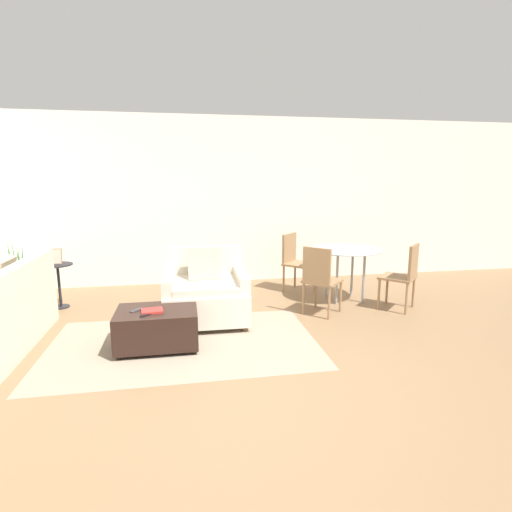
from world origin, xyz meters
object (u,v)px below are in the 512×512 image
(book_stack, at_px, (152,311))
(tv_remote_primary, at_px, (146,315))
(armchair, at_px, (205,293))
(dining_table, at_px, (346,255))
(ottoman, at_px, (157,327))
(tv_remote_secondary, at_px, (136,310))
(potted_plant, at_px, (20,293))
(dining_chair_far_left, at_px, (295,258))
(dining_chair_near_left, at_px, (320,276))
(dining_chair_near_right, at_px, (405,272))
(side_table, at_px, (59,278))
(picture_frame, at_px, (56,257))

(book_stack, height_order, tv_remote_primary, book_stack)
(armchair, bearing_deg, dining_table, 15.04)
(armchair, xyz_separation_m, ottoman, (-0.54, -0.70, -0.13))
(tv_remote_secondary, distance_m, potted_plant, 2.28)
(dining_chair_far_left, bearing_deg, book_stack, -136.95)
(ottoman, relative_size, tv_remote_secondary, 5.99)
(dining_chair_near_left, distance_m, dining_chair_near_right, 1.18)
(ottoman, height_order, dining_table, dining_table)
(armchair, relative_size, side_table, 1.65)
(side_table, relative_size, picture_frame, 2.89)
(ottoman, bearing_deg, book_stack, -122.57)
(ottoman, bearing_deg, side_table, 131.38)
(side_table, relative_size, dining_table, 0.59)
(book_stack, bearing_deg, dining_chair_near_right, 12.67)
(tv_remote_primary, distance_m, side_table, 2.17)
(book_stack, relative_size, dining_chair_far_left, 0.26)
(dining_table, bearing_deg, side_table, 175.31)
(dining_chair_near_left, distance_m, dining_chair_far_left, 1.18)
(ottoman, relative_size, dining_chair_near_right, 0.92)
(armchair, distance_m, dining_chair_far_left, 1.86)
(ottoman, xyz_separation_m, tv_remote_secondary, (-0.20, 0.01, 0.19))
(armchair, bearing_deg, side_table, 155.61)
(tv_remote_secondary, relative_size, dining_chair_far_left, 0.15)
(dining_chair_far_left, bearing_deg, dining_chair_near_right, -45.00)
(dining_chair_near_left, xyz_separation_m, dining_chair_near_right, (1.18, 0.00, 0.00))
(book_stack, relative_size, tv_remote_secondary, 1.68)
(tv_remote_primary, height_order, picture_frame, picture_frame)
(dining_chair_near_right, bearing_deg, potted_plant, 170.02)
(dining_table, bearing_deg, tv_remote_primary, -152.24)
(dining_chair_far_left, bearing_deg, armchair, -141.95)
(ottoman, distance_m, book_stack, 0.21)
(tv_remote_primary, distance_m, dining_chair_near_right, 3.37)
(potted_plant, bearing_deg, dining_chair_near_left, -12.92)
(tv_remote_primary, relative_size, tv_remote_secondary, 0.95)
(book_stack, bearing_deg, ottoman, 57.43)
(book_stack, relative_size, dining_chair_near_right, 0.26)
(tv_remote_secondary, relative_size, dining_chair_near_left, 0.15)
(picture_frame, relative_size, dining_chair_near_left, 0.23)
(potted_plant, bearing_deg, picture_frame, 3.27)
(potted_plant, xyz_separation_m, dining_chair_near_left, (3.88, -0.89, 0.28))
(book_stack, distance_m, tv_remote_primary, 0.11)
(tv_remote_secondary, bearing_deg, ottoman, -3.23)
(picture_frame, xyz_separation_m, dining_chair_near_left, (3.39, -0.92, -0.20))
(dining_chair_far_left, bearing_deg, tv_remote_secondary, -140.24)
(dining_table, xyz_separation_m, dining_chair_near_right, (0.59, -0.59, -0.14))
(tv_remote_secondary, xyz_separation_m, dining_chair_far_left, (2.20, 1.83, 0.11))
(dining_chair_near_left, height_order, dining_chair_far_left, same)
(book_stack, distance_m, dining_table, 2.95)
(ottoman, distance_m, dining_chair_far_left, 2.73)
(book_stack, height_order, dining_chair_far_left, dining_chair_far_left)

